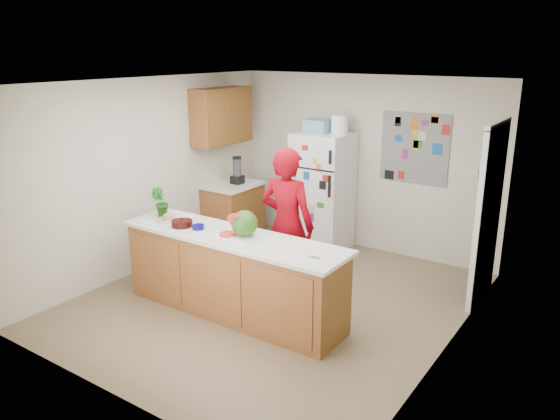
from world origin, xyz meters
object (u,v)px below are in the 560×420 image
Objects in this scene: cherry_bowl at (182,223)px; person at (287,225)px; refrigerator at (322,191)px; watermelon at (244,223)px.

person is at bearing 38.41° from cherry_bowl.
refrigerator is 0.94× the size of person.
person is at bearing 78.99° from watermelon.
watermelon is at bearing 7.52° from cherry_bowl.
cherry_bowl is at bearing 33.36° from person.
refrigerator is 1.81m from person.
cherry_bowl is (-0.93, -0.74, 0.05)m from person.
watermelon is (-0.12, -0.63, 0.17)m from person.
person is 6.39× the size of watermelon.
refrigerator is at bearing -77.96° from person.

